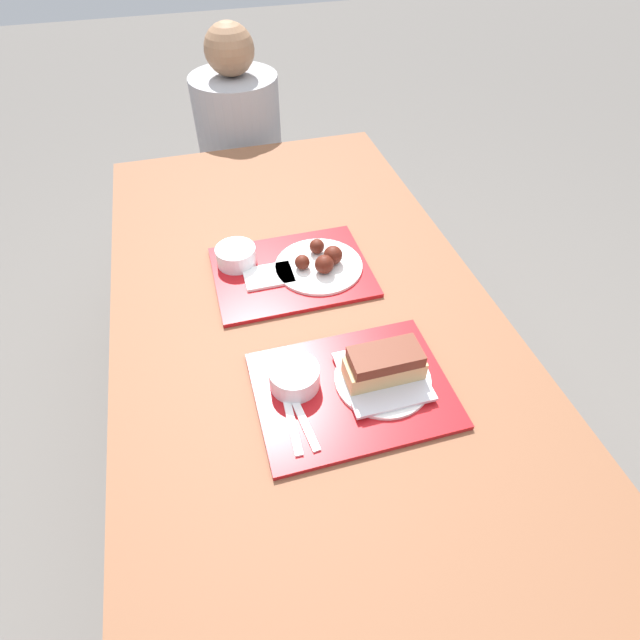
{
  "coord_description": "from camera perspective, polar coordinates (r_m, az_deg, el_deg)",
  "views": [
    {
      "loc": [
        -0.2,
        -0.83,
        1.64
      ],
      "look_at": [
        0.02,
        -0.05,
        0.81
      ],
      "focal_mm": 28.0,
      "sensor_mm": 36.0,
      "label": 1
    }
  ],
  "objects": [
    {
      "name": "wings_plate_far",
      "position": [
        1.34,
        0.05,
        6.65
      ],
      "size": [
        0.23,
        0.23,
        0.06
      ],
      "color": "white",
      "rests_on": "tray_far"
    },
    {
      "name": "bowl_coleslaw_far",
      "position": [
        1.36,
        -9.57,
        7.37
      ],
      "size": [
        0.11,
        0.11,
        0.05
      ],
      "color": "silver",
      "rests_on": "tray_far"
    },
    {
      "name": "napkin_far",
      "position": [
        1.32,
        -5.89,
        5.03
      ],
      "size": [
        0.13,
        0.09,
        0.01
      ],
      "color": "white",
      "rests_on": "tray_far"
    },
    {
      "name": "plastic_knife_near",
      "position": [
        1.02,
        -2.14,
        -10.92
      ],
      "size": [
        0.04,
        0.17,
        0.0
      ],
      "color": "white",
      "rests_on": "tray_near"
    },
    {
      "name": "brisket_sandwich_plate",
      "position": [
        1.06,
        7.29,
        -5.66
      ],
      "size": [
        0.21,
        0.21,
        0.09
      ],
      "color": "white",
      "rests_on": "tray_near"
    },
    {
      "name": "plastic_fork_near",
      "position": [
        1.02,
        -3.35,
        -11.19
      ],
      "size": [
        0.02,
        0.17,
        0.0
      ],
      "color": "white",
      "rests_on": "tray_near"
    },
    {
      "name": "tray_near",
      "position": [
        1.07,
        3.72,
        -7.96
      ],
      "size": [
        0.41,
        0.31,
        0.01
      ],
      "color": "#B21419",
      "rests_on": "picnic_table"
    },
    {
      "name": "person_seated_across",
      "position": [
        2.19,
        -9.24,
        20.57
      ],
      "size": [
        0.34,
        0.34,
        0.68
      ],
      "color": "#9E9EA3",
      "rests_on": "picnic_bench_far"
    },
    {
      "name": "tray_far",
      "position": [
        1.34,
        -3.42,
        5.5
      ],
      "size": [
        0.41,
        0.31,
        0.01
      ],
      "color": "#B21419",
      "rests_on": "picnic_table"
    },
    {
      "name": "picnic_table",
      "position": [
        1.28,
        -1.24,
        -2.56
      ],
      "size": [
        0.94,
        1.86,
        0.77
      ],
      "color": "brown",
      "rests_on": "ground_plane"
    },
    {
      "name": "condiment_packet",
      "position": [
        1.11,
        2.93,
        -4.83
      ],
      "size": [
        0.04,
        0.03,
        0.01
      ],
      "color": "#A59E93",
      "rests_on": "tray_near"
    },
    {
      "name": "ground_plane",
      "position": [
        1.85,
        -0.9,
        -16.86
      ],
      "size": [
        12.0,
        12.0,
        0.0
      ],
      "primitive_type": "plane",
      "color": "#605B56"
    },
    {
      "name": "bowl_coleslaw_near",
      "position": [
        1.05,
        -2.95,
        -6.4
      ],
      "size": [
        0.11,
        0.11,
        0.05
      ],
      "color": "silver",
      "rests_on": "tray_near"
    },
    {
      "name": "picnic_bench_far",
      "position": [
        2.35,
        -8.44,
        12.85
      ],
      "size": [
        0.89,
        0.28,
        0.45
      ],
      "color": "brown",
      "rests_on": "ground_plane"
    }
  ]
}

